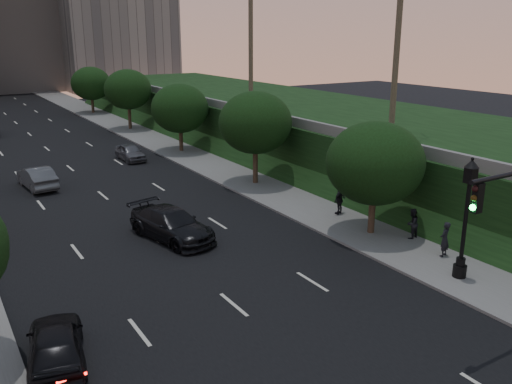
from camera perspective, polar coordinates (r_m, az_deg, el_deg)
ground at (r=18.91m, az=5.50°, el=-17.90°), size 160.00×160.00×0.00m
road_surface at (r=44.66m, az=-18.37°, el=1.85°), size 16.00×140.00×0.02m
sidewalk_right at (r=47.91m, az=-6.43°, el=3.64°), size 4.50×140.00×0.15m
embankment at (r=51.95m, az=6.33°, el=6.81°), size 18.00×90.00×4.00m
parapet_wall at (r=46.89m, az=-1.90°, el=8.76°), size 0.35×90.00×0.70m
office_block_mid at (r=115.38m, az=-25.03°, el=16.20°), size 22.00×18.00×26.00m
tree_right_a at (r=29.21m, az=12.42°, el=2.98°), size 5.20×5.20×6.24m
tree_right_b at (r=38.44m, az=-0.07°, el=7.31°), size 5.20×5.20×6.74m
tree_right_c at (r=49.93m, az=-8.03°, el=8.70°), size 5.20×5.20×6.24m
tree_right_d at (r=62.85m, az=-13.34°, el=10.46°), size 5.20×5.20×6.74m
tree_right_e at (r=77.20m, az=-16.99°, el=10.87°), size 5.20×5.20×6.24m
street_lamp at (r=25.24m, az=21.14°, el=-3.19°), size 0.64×0.64×5.62m
sedan_near_left at (r=19.69m, az=-20.32°, el=-14.82°), size 2.65×4.73×1.52m
sedan_mid_left at (r=41.26m, az=-22.06°, el=1.43°), size 2.11×4.91×1.57m
sedan_near_right at (r=29.20m, az=-8.88°, el=-3.39°), size 3.51×6.04×1.65m
sedan_far_right at (r=47.97m, az=-13.11°, el=4.09°), size 1.76×4.16×1.40m
pedestrian_a at (r=27.86m, az=19.24°, el=-4.70°), size 0.73×0.59×1.74m
pedestrian_b at (r=29.72m, az=16.10°, el=-3.20°), size 0.90×0.76×1.63m
pedestrian_c at (r=32.72m, az=8.79°, el=-0.84°), size 1.09×0.70×1.73m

